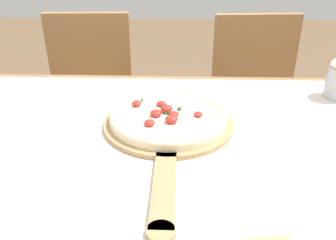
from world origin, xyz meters
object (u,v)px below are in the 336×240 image
pizza_peel (168,128)px  chair_right (255,102)px  chair_left (90,99)px  pizza (168,116)px

pizza_peel → chair_right: 0.85m
pizza_peel → chair_right: (0.38, 0.72, -0.25)m
pizza_peel → chair_left: chair_left is taller
pizza → chair_right: (0.38, 0.69, -0.27)m
pizza_peel → pizza: 0.04m
pizza_peel → chair_left: 0.85m
pizza → chair_left: size_ratio=0.34×
pizza_peel → chair_left: size_ratio=0.64×
pizza → chair_right: size_ratio=0.34×
pizza → chair_left: 0.83m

